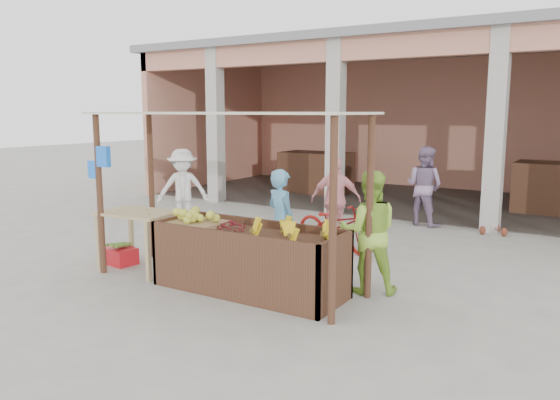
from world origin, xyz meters
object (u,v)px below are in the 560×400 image
Objects in this scene: vendor_blue at (281,218)px; motorcycle at (336,225)px; fruit_stall at (249,262)px; red_crate at (120,256)px; vendor_green at (369,229)px; side_table at (138,221)px.

motorcycle is at bearing -71.99° from vendor_blue.
vendor_blue is at bearing 95.79° from fruit_stall.
red_crate is 0.30× the size of vendor_blue.
vendor_green is at bearing -132.21° from motorcycle.
fruit_stall is at bearing -1.73° from side_table.
fruit_stall is 5.16× the size of red_crate.
side_table is at bearing 52.55° from vendor_blue.
fruit_stall is 1.65m from vendor_green.
vendor_green is (1.46, -0.17, 0.03)m from vendor_blue.
fruit_stall is at bearing 118.81° from vendor_blue.
motorcycle reaches higher than red_crate.
motorcycle is (-1.32, 1.76, -0.41)m from vendor_green.
vendor_green reaches higher than motorcycle.
vendor_blue reaches higher than fruit_stall.
fruit_stall reaches higher than red_crate.
red_crate is 0.29× the size of vendor_green.
red_crate is at bearing 166.47° from side_table.
vendor_blue is at bearing -32.86° from vendor_green.
red_crate is at bearing 45.06° from vendor_blue.
side_table is 0.83m from red_crate.
vendor_blue reaches higher than side_table.
fruit_stall is 2.57m from motorcycle.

